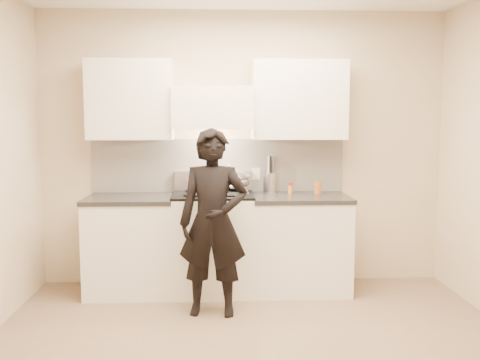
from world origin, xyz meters
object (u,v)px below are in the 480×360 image
object	(u,v)px
wok	(234,181)
person	(213,223)
counter_right	(300,243)
stove	(213,242)
utensil_crock	(270,181)

from	to	relation	value
wok	person	world-z (taller)	person
counter_right	wok	distance (m)	0.87
stove	wok	size ratio (longest dim) A/B	2.29
stove	person	bearing A→B (deg)	-89.73
utensil_crock	person	bearing A→B (deg)	-123.21
counter_right	utensil_crock	bearing A→B (deg)	137.30
stove	utensil_crock	world-z (taller)	utensil_crock
person	counter_right	bearing A→B (deg)	42.09
counter_right	utensil_crock	world-z (taller)	utensil_crock
wok	counter_right	bearing A→B (deg)	-12.91
counter_right	wok	xyz separation A→B (m)	(-0.63, 0.14, 0.59)
utensil_crock	stove	bearing A→B (deg)	-156.52
counter_right	utensil_crock	xyz separation A→B (m)	(-0.27, 0.24, 0.57)
stove	person	size ratio (longest dim) A/B	0.61
counter_right	utensil_crock	size ratio (longest dim) A/B	2.54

